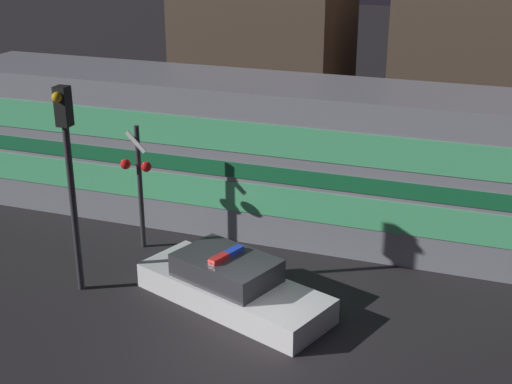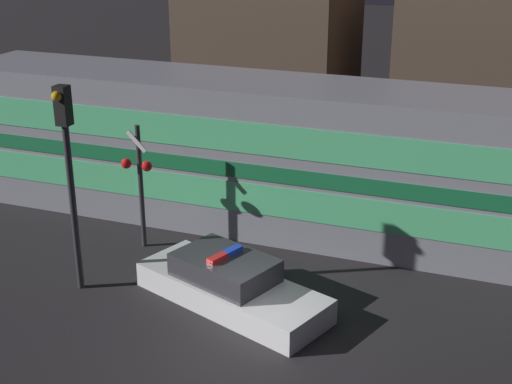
# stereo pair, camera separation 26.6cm
# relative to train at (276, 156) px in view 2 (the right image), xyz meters

# --- Properties ---
(ground_plane) EXTENTS (120.00, 120.00, 0.00)m
(ground_plane) POSITION_rel_train_xyz_m (1.50, -6.30, -2.11)
(ground_plane) COLOR #262326
(train) EXTENTS (19.54, 3.03, 4.23)m
(train) POSITION_rel_train_xyz_m (0.00, 0.00, 0.00)
(train) COLOR gray
(train) RESTS_ON ground_plane
(police_car) EXTENTS (5.07, 3.24, 1.27)m
(police_car) POSITION_rel_train_xyz_m (0.49, -4.66, -1.65)
(police_car) COLOR silver
(police_car) RESTS_ON ground_plane
(crossing_signal_far) EXTENTS (0.89, 0.35, 3.43)m
(crossing_signal_far) POSITION_rel_train_xyz_m (-2.88, -2.71, -0.09)
(crossing_signal_far) COLOR #2D2D33
(crossing_signal_far) RESTS_ON ground_plane
(traffic_light_corner) EXTENTS (0.30, 0.46, 5.01)m
(traffic_light_corner) POSITION_rel_train_xyz_m (-3.19, -5.26, 1.15)
(traffic_light_corner) COLOR #2D2D33
(traffic_light_corner) RESTS_ON ground_plane
(building_left) EXTENTS (6.08, 5.69, 6.91)m
(building_left) POSITION_rel_train_xyz_m (-3.21, 8.75, 1.34)
(building_left) COLOR brown
(building_left) RESTS_ON ground_plane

